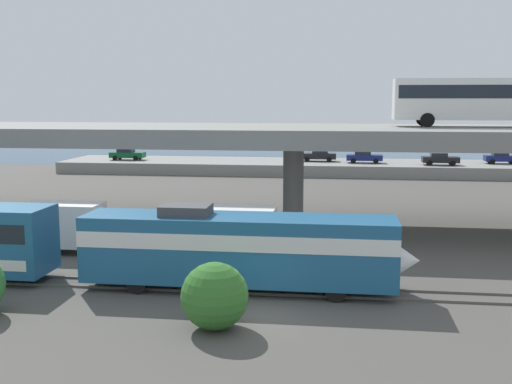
% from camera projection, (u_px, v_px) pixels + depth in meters
% --- Properties ---
extents(ground_plane, '(260.00, 260.00, 0.00)m').
position_uv_depth(ground_plane, '(258.00, 318.00, 27.08)').
color(ground_plane, '#4C4944').
extents(rail_strip_near, '(110.00, 0.12, 0.12)m').
position_uv_depth(rail_strip_near, '(267.00, 294.00, 30.28)').
color(rail_strip_near, '#59544C').
rests_on(rail_strip_near, ground_plane).
extents(rail_strip_far, '(110.00, 0.12, 0.12)m').
position_uv_depth(rail_strip_far, '(270.00, 285.00, 31.70)').
color(rail_strip_far, '#59544C').
rests_on(rail_strip_far, ground_plane).
extents(train_locomotive, '(16.31, 3.04, 4.18)m').
position_uv_depth(train_locomotive, '(254.00, 247.00, 30.77)').
color(train_locomotive, '#1E5984').
rests_on(train_locomotive, ground_plane).
extents(highway_overpass, '(96.00, 12.60, 7.35)m').
position_uv_depth(highway_overpass, '(294.00, 137.00, 45.73)').
color(highway_overpass, gray).
rests_on(highway_overpass, ground_plane).
extents(transit_bus_on_overpass, '(12.00, 2.68, 3.40)m').
position_uv_depth(transit_bus_on_overpass, '(480.00, 98.00, 44.83)').
color(transit_bus_on_overpass, silver).
rests_on(transit_bus_on_overpass, highway_overpass).
extents(service_truck_west, '(6.80, 2.46, 3.04)m').
position_uv_depth(service_truck_west, '(78.00, 226.00, 38.50)').
color(service_truck_west, '#B7B7BC').
rests_on(service_truck_west, ground_plane).
extents(service_truck_east, '(6.80, 2.46, 3.04)m').
position_uv_depth(service_truck_east, '(251.00, 231.00, 37.10)').
color(service_truck_east, '#9E998C').
rests_on(service_truck_east, ground_plane).
extents(pier_parking_lot, '(64.55, 10.84, 1.42)m').
position_uv_depth(pier_parking_lot, '(314.00, 167.00, 80.91)').
color(pier_parking_lot, gray).
rests_on(pier_parking_lot, ground_plane).
extents(parked_car_0, '(4.34, 1.89, 1.50)m').
position_uv_depth(parked_car_0, '(440.00, 159.00, 76.37)').
color(parked_car_0, black).
rests_on(parked_car_0, pier_parking_lot).
extents(parked_car_1, '(4.07, 1.86, 1.50)m').
position_uv_depth(parked_car_1, '(501.00, 157.00, 78.01)').
color(parked_car_1, navy).
rests_on(parked_car_1, pier_parking_lot).
extents(parked_car_2, '(4.52, 2.00, 1.50)m').
position_uv_depth(parked_car_2, '(319.00, 155.00, 81.13)').
color(parked_car_2, black).
rests_on(parked_car_2, pier_parking_lot).
extents(parked_car_3, '(4.44, 1.92, 1.50)m').
position_uv_depth(parked_car_3, '(364.00, 157.00, 79.01)').
color(parked_car_3, navy).
rests_on(parked_car_3, pier_parking_lot).
extents(parked_car_4, '(4.45, 1.99, 1.50)m').
position_uv_depth(parked_car_4, '(127.00, 154.00, 82.90)').
color(parked_car_4, '#0C4C26').
rests_on(parked_car_4, pier_parking_lot).
extents(harbor_water, '(140.00, 36.00, 0.01)m').
position_uv_depth(harbor_water, '(320.00, 157.00, 103.56)').
color(harbor_water, navy).
rests_on(harbor_water, ground_plane).
extents(shrub_right, '(2.77, 2.77, 2.77)m').
position_uv_depth(shrub_right, '(215.00, 296.00, 25.66)').
color(shrub_right, '#316B28').
rests_on(shrub_right, ground_plane).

